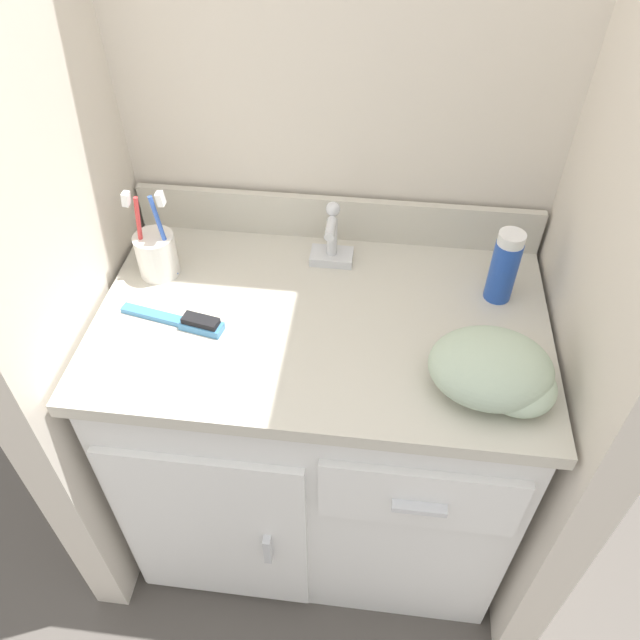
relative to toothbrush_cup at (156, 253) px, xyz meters
The scene contains 10 objects.
ground_plane 0.89m from the toothbrush_cup, 15.09° to the right, with size 6.00×6.00×0.00m, color #4C4742.
wall_back 0.51m from the toothbrush_cup, 32.71° to the left, with size 1.06×0.08×2.20m, color beige.
wall_left 0.33m from the toothbrush_cup, 145.43° to the right, with size 0.08×0.62×2.20m, color beige.
vanity 0.55m from the toothbrush_cup, 15.70° to the right, with size 0.88×0.56×0.76m.
backsplash 0.39m from the toothbrush_cup, 25.38° to the left, with size 0.88×0.02×0.10m.
sink_faucet 0.36m from the toothbrush_cup, 13.02° to the left, with size 0.09×0.09×0.14m.
toothbrush_cup is the anchor object (origin of this frame).
shaving_cream_can 0.69m from the toothbrush_cup, ahead, with size 0.05×0.05×0.15m.
hairbrush 0.18m from the toothbrush_cup, 56.63° to the right, with size 0.21×0.07×0.03m.
hand_towel 0.71m from the toothbrush_cup, 19.55° to the right, with size 0.22×0.18×0.10m.
Camera 1 is at (0.10, -0.86, 1.61)m, focal length 35.00 mm.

